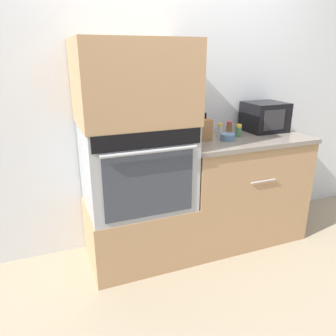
# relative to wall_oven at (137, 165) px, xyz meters

# --- Properties ---
(ground_plane) EXTENTS (12.00, 12.00, 0.00)m
(ground_plane) POSITION_rel_wall_oven_xyz_m (0.40, -0.30, -0.79)
(ground_plane) COLOR gray
(wall_back) EXTENTS (8.00, 0.05, 2.50)m
(wall_back) POSITION_rel_wall_oven_xyz_m (0.40, 0.33, 0.46)
(wall_back) COLOR silver
(wall_back) RESTS_ON ground_plane
(oven_cabinet_base) EXTENTS (0.79, 0.60, 0.47)m
(oven_cabinet_base) POSITION_rel_wall_oven_xyz_m (0.00, 0.00, -0.55)
(oven_cabinet_base) COLOR #A87F56
(oven_cabinet_base) RESTS_ON ground_plane
(wall_oven) EXTENTS (0.77, 0.64, 0.63)m
(wall_oven) POSITION_rel_wall_oven_xyz_m (0.00, 0.00, 0.00)
(wall_oven) COLOR #9EA0A5
(wall_oven) RESTS_ON oven_cabinet_base
(oven_cabinet_upper) EXTENTS (0.79, 0.60, 0.57)m
(oven_cabinet_upper) POSITION_rel_wall_oven_xyz_m (0.00, 0.00, 0.60)
(oven_cabinet_upper) COLOR #A87F56
(oven_cabinet_upper) RESTS_ON wall_oven
(counter_unit) EXTENTS (1.08, 0.63, 0.92)m
(counter_unit) POSITION_rel_wall_oven_xyz_m (0.93, 0.00, -0.33)
(counter_unit) COLOR #A87F56
(counter_unit) RESTS_ON ground_plane
(microwave) EXTENTS (0.34, 0.31, 0.25)m
(microwave) POSITION_rel_wall_oven_xyz_m (1.22, 0.12, 0.26)
(microwave) COLOR black
(microwave) RESTS_ON counter_unit
(knife_block) EXTENTS (0.11, 0.15, 0.21)m
(knife_block) POSITION_rel_wall_oven_xyz_m (0.56, 0.05, 0.22)
(knife_block) COLOR olive
(knife_block) RESTS_ON counter_unit
(bowl) EXTENTS (0.12, 0.12, 0.05)m
(bowl) POSITION_rel_wall_oven_xyz_m (0.74, -0.05, 0.16)
(bowl) COLOR #517599
(bowl) RESTS_ON counter_unit
(condiment_jar_near) EXTENTS (0.04, 0.04, 0.11)m
(condiment_jar_near) POSITION_rel_wall_oven_xyz_m (0.75, 0.08, 0.19)
(condiment_jar_near) COLOR silver
(condiment_jar_near) RESTS_ON counter_unit
(condiment_jar_mid) EXTENTS (0.05, 0.05, 0.10)m
(condiment_jar_mid) POSITION_rel_wall_oven_xyz_m (0.87, 0.14, 0.18)
(condiment_jar_mid) COLOR brown
(condiment_jar_mid) RESTS_ON counter_unit
(condiment_jar_far) EXTENTS (0.05, 0.05, 0.10)m
(condiment_jar_far) POSITION_rel_wall_oven_xyz_m (0.89, 0.02, 0.18)
(condiment_jar_far) COLOR #427047
(condiment_jar_far) RESTS_ON counter_unit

